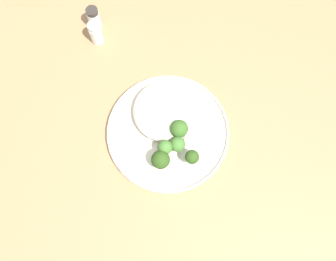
{
  "coord_description": "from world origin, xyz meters",
  "views": [
    {
      "loc": [
        -0.27,
        0.06,
        1.56
      ],
      "look_at": [
        -0.02,
        0.02,
        0.76
      ],
      "focal_mm": 38.69,
      "sensor_mm": 36.0,
      "label": 1
    }
  ],
  "objects_px": {
    "broccoli_floret_rear_charred": "(179,129)",
    "salt_shaker": "(96,33)",
    "seared_scallop_tiny_bay": "(159,124)",
    "seared_scallop_rear_pale": "(163,89)",
    "dinner_plate": "(168,132)",
    "pepper_shaker": "(94,18)",
    "seared_scallop_large_seared": "(182,109)",
    "broccoli_floret_small_sprig": "(178,144)",
    "broccoli_floret_beside_noodles": "(165,148)",
    "broccoli_floret_front_edge": "(161,160)",
    "seared_scallop_half_hidden": "(165,116)",
    "broccoli_floret_center_pile": "(192,157)"
  },
  "relations": [
    {
      "from": "broccoli_floret_front_edge",
      "to": "broccoli_floret_rear_charred",
      "type": "height_order",
      "value": "broccoli_floret_rear_charred"
    },
    {
      "from": "seared_scallop_tiny_bay",
      "to": "broccoli_floret_front_edge",
      "type": "bearing_deg",
      "value": 173.85
    },
    {
      "from": "dinner_plate",
      "to": "broccoli_floret_beside_noodles",
      "type": "relative_size",
      "value": 5.69
    },
    {
      "from": "seared_scallop_large_seared",
      "to": "dinner_plate",
      "type": "bearing_deg",
      "value": 140.47
    },
    {
      "from": "broccoli_floret_beside_noodles",
      "to": "salt_shaker",
      "type": "distance_m",
      "value": 0.35
    },
    {
      "from": "broccoli_floret_front_edge",
      "to": "broccoli_floret_center_pile",
      "type": "distance_m",
      "value": 0.07
    },
    {
      "from": "seared_scallop_rear_pale",
      "to": "broccoli_floret_center_pile",
      "type": "bearing_deg",
      "value": -168.81
    },
    {
      "from": "seared_scallop_rear_pale",
      "to": "broccoli_floret_front_edge",
      "type": "xyz_separation_m",
      "value": [
        -0.18,
        0.03,
        0.02
      ]
    },
    {
      "from": "dinner_plate",
      "to": "broccoli_floret_small_sprig",
      "type": "bearing_deg",
      "value": -158.2
    },
    {
      "from": "dinner_plate",
      "to": "broccoli_floret_small_sprig",
      "type": "height_order",
      "value": "broccoli_floret_small_sprig"
    },
    {
      "from": "dinner_plate",
      "to": "pepper_shaker",
      "type": "relative_size",
      "value": 4.33
    },
    {
      "from": "seared_scallop_tiny_bay",
      "to": "seared_scallop_rear_pale",
      "type": "bearing_deg",
      "value": -14.86
    },
    {
      "from": "dinner_plate",
      "to": "pepper_shaker",
      "type": "height_order",
      "value": "pepper_shaker"
    },
    {
      "from": "seared_scallop_rear_pale",
      "to": "broccoli_floret_center_pile",
      "type": "relative_size",
      "value": 0.6
    },
    {
      "from": "broccoli_floret_front_edge",
      "to": "broccoli_floret_beside_noodles",
      "type": "distance_m",
      "value": 0.03
    },
    {
      "from": "seared_scallop_half_hidden",
      "to": "seared_scallop_rear_pale",
      "type": "height_order",
      "value": "same"
    },
    {
      "from": "seared_scallop_half_hidden",
      "to": "salt_shaker",
      "type": "distance_m",
      "value": 0.28
    },
    {
      "from": "seared_scallop_large_seared",
      "to": "seared_scallop_tiny_bay",
      "type": "bearing_deg",
      "value": 117.06
    },
    {
      "from": "pepper_shaker",
      "to": "seared_scallop_large_seared",
      "type": "bearing_deg",
      "value": -146.6
    },
    {
      "from": "broccoli_floret_small_sprig",
      "to": "pepper_shaker",
      "type": "bearing_deg",
      "value": 23.29
    },
    {
      "from": "seared_scallop_tiny_bay",
      "to": "broccoli_floret_rear_charred",
      "type": "bearing_deg",
      "value": -122.74
    },
    {
      "from": "broccoli_floret_center_pile",
      "to": "salt_shaker",
      "type": "xyz_separation_m",
      "value": [
        0.36,
        0.18,
        -0.01
      ]
    },
    {
      "from": "seared_scallop_half_hidden",
      "to": "seared_scallop_rear_pale",
      "type": "relative_size",
      "value": 1.08
    },
    {
      "from": "seared_scallop_half_hidden",
      "to": "broccoli_floret_front_edge",
      "type": "distance_m",
      "value": 0.11
    },
    {
      "from": "broccoli_floret_beside_noodles",
      "to": "broccoli_floret_center_pile",
      "type": "bearing_deg",
      "value": -120.08
    },
    {
      "from": "broccoli_floret_rear_charred",
      "to": "broccoli_floret_center_pile",
      "type": "bearing_deg",
      "value": -165.93
    },
    {
      "from": "dinner_plate",
      "to": "salt_shaker",
      "type": "distance_m",
      "value": 0.31
    },
    {
      "from": "broccoli_floret_rear_charred",
      "to": "broccoli_floret_beside_noodles",
      "type": "xyz_separation_m",
      "value": [
        -0.04,
        0.04,
        -0.01
      ]
    },
    {
      "from": "seared_scallop_tiny_bay",
      "to": "seared_scallop_half_hidden",
      "type": "bearing_deg",
      "value": -43.98
    },
    {
      "from": "broccoli_floret_center_pile",
      "to": "pepper_shaker",
      "type": "relative_size",
      "value": 0.8
    },
    {
      "from": "salt_shaker",
      "to": "pepper_shaker",
      "type": "xyz_separation_m",
      "value": [
        0.04,
        0.0,
        0.0
      ]
    },
    {
      "from": "broccoli_floret_beside_noodles",
      "to": "seared_scallop_large_seared",
      "type": "bearing_deg",
      "value": -29.96
    },
    {
      "from": "seared_scallop_large_seared",
      "to": "broccoli_floret_rear_charred",
      "type": "xyz_separation_m",
      "value": [
        -0.06,
        0.02,
        0.03
      ]
    },
    {
      "from": "broccoli_floret_center_pile",
      "to": "seared_scallop_large_seared",
      "type": "bearing_deg",
      "value": 0.61
    },
    {
      "from": "broccoli_floret_small_sprig",
      "to": "salt_shaker",
      "type": "relative_size",
      "value": 0.73
    },
    {
      "from": "seared_scallop_large_seared",
      "to": "pepper_shaker",
      "type": "bearing_deg",
      "value": 33.4
    },
    {
      "from": "dinner_plate",
      "to": "broccoli_floret_rear_charred",
      "type": "xyz_separation_m",
      "value": [
        -0.01,
        -0.02,
        0.04
      ]
    },
    {
      "from": "broccoli_floret_rear_charred",
      "to": "broccoli_floret_beside_noodles",
      "type": "distance_m",
      "value": 0.05
    },
    {
      "from": "broccoli_floret_front_edge",
      "to": "broccoli_floret_small_sprig",
      "type": "bearing_deg",
      "value": -56.67
    },
    {
      "from": "seared_scallop_large_seared",
      "to": "seared_scallop_rear_pale",
      "type": "bearing_deg",
      "value": 31.2
    },
    {
      "from": "seared_scallop_half_hidden",
      "to": "broccoli_floret_front_edge",
      "type": "bearing_deg",
      "value": 165.94
    },
    {
      "from": "broccoli_floret_center_pile",
      "to": "salt_shaker",
      "type": "distance_m",
      "value": 0.4
    },
    {
      "from": "broccoli_floret_rear_charred",
      "to": "pepper_shaker",
      "type": "distance_m",
      "value": 0.37
    },
    {
      "from": "seared_scallop_half_hidden",
      "to": "salt_shaker",
      "type": "bearing_deg",
      "value": 30.02
    },
    {
      "from": "seared_scallop_half_hidden",
      "to": "pepper_shaker",
      "type": "distance_m",
      "value": 0.32
    },
    {
      "from": "broccoli_floret_rear_charred",
      "to": "salt_shaker",
      "type": "bearing_deg",
      "value": 29.83
    },
    {
      "from": "broccoli_floret_rear_charred",
      "to": "broccoli_floret_small_sprig",
      "type": "xyz_separation_m",
      "value": [
        -0.03,
        0.01,
        -0.01
      ]
    },
    {
      "from": "seared_scallop_rear_pale",
      "to": "broccoli_floret_rear_charred",
      "type": "height_order",
      "value": "broccoli_floret_rear_charred"
    },
    {
      "from": "salt_shaker",
      "to": "broccoli_floret_beside_noodles",
      "type": "bearing_deg",
      "value": -158.7
    },
    {
      "from": "broccoli_floret_small_sprig",
      "to": "seared_scallop_rear_pale",
      "type": "bearing_deg",
      "value": 4.47
    }
  ]
}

